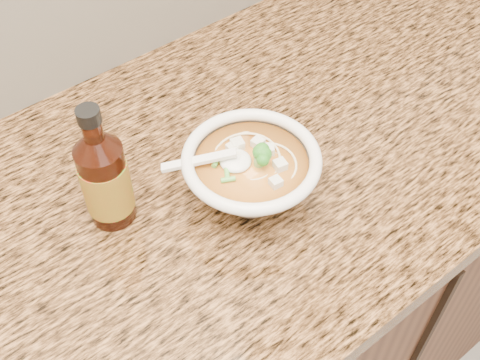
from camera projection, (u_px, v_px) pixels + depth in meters
counter_slab at (40, 279)px, 0.81m from camera, size 4.00×0.68×0.04m
soup_bowl at (251, 175)px, 0.85m from camera, size 0.20×0.19×0.11m
hot_sauce_bottle at (105, 179)px, 0.80m from camera, size 0.09×0.09×0.20m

